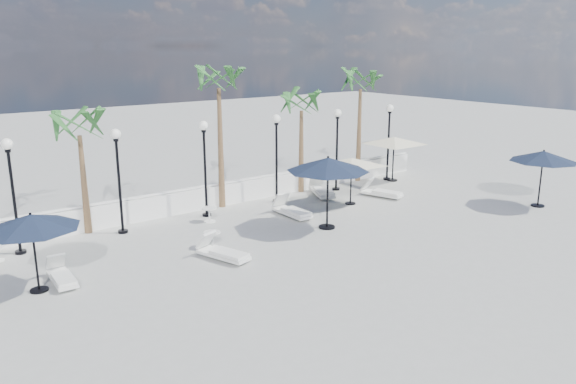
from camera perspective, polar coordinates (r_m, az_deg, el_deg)
ground at (r=17.82m, az=2.10°, el=-7.32°), size 100.00×100.00×0.00m
balustrade at (r=23.65m, az=-9.47°, el=-0.76°), size 26.00×0.30×1.01m
lamppost_1 at (r=20.02m, az=-26.27°, el=1.08°), size 0.36×0.36×3.84m
lamppost_2 at (r=20.91m, az=-16.89°, el=2.50°), size 0.36×0.36×3.84m
lamppost_3 at (r=22.33m, az=-8.47°, el=3.71°), size 0.36×0.36×3.84m
lamppost_4 at (r=24.18m, az=-1.18°, el=4.70°), size 0.36×0.36×3.84m
lamppost_5 at (r=26.36m, az=5.01°, el=5.47°), size 0.36×0.36×3.84m
lamppost_6 at (r=28.80m, az=10.21°, el=6.07°), size 0.36×0.36×3.84m
palm_1 at (r=21.14m, az=-20.46°, el=5.82°), size 2.60×2.60×4.70m
palm_2 at (r=23.28m, az=-7.06°, el=10.72°), size 2.60×2.60×6.10m
palm_3 at (r=25.81m, az=1.38°, el=8.59°), size 2.60×2.60×4.90m
palm_4 at (r=28.19m, az=7.38°, el=10.58°), size 2.60×2.60×5.70m
lounger_1 at (r=17.65m, az=-22.01°, el=-7.92°), size 0.64×1.72×0.63m
lounger_3 at (r=22.56m, az=0.40°, el=-1.88°), size 0.68×2.00×0.74m
lounger_4 at (r=18.23m, az=-6.64°, el=-6.10°), size 1.14×1.97×0.70m
lounger_5 at (r=25.73m, az=3.45°, el=0.22°), size 1.50×2.22×0.80m
lounger_6 at (r=25.81m, az=9.49°, el=0.01°), size 1.15×1.99×0.71m
side_table_1 at (r=19.24m, az=-7.71°, el=-4.67°), size 0.59×0.59×0.57m
side_table_2 at (r=22.05m, az=-7.99°, el=-2.16°), size 0.59×0.59×0.57m
parasol_navy_left at (r=16.76m, az=-24.64°, el=-2.80°), size 2.60×2.60×2.29m
parasol_navy_mid at (r=20.65m, az=4.09°, el=2.77°), size 3.09×3.09×2.77m
parasol_navy_right at (r=25.86m, az=24.51°, el=3.29°), size 2.75×2.75×2.46m
parasol_cream_sq_a at (r=24.08m, az=6.48°, el=3.42°), size 4.45×4.45×2.18m
parasol_cream_sq_b at (r=28.67m, az=10.74°, el=5.48°), size 4.82×4.82×2.41m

